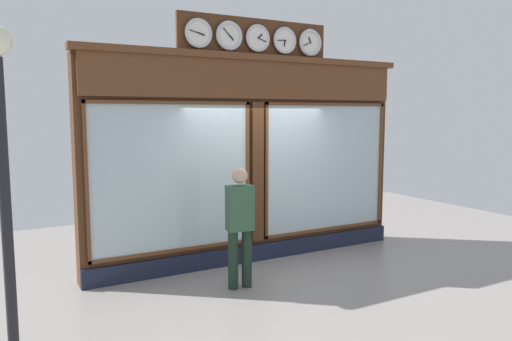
# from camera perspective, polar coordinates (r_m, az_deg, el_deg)

# --- Properties ---
(ground_plane) EXTENTS (14.00, 14.00, 0.00)m
(ground_plane) POSITION_cam_1_polar(r_m,az_deg,el_deg) (6.09, 13.53, -16.92)
(ground_plane) COLOR gray
(shop_facade) EXTENTS (5.65, 0.42, 3.89)m
(shop_facade) POSITION_cam_1_polar(r_m,az_deg,el_deg) (8.01, -0.43, 1.63)
(shop_facade) COLOR #4C2B16
(shop_facade) RESTS_ON ground_plane
(pedestrian) EXTENTS (0.39, 0.27, 1.69)m
(pedestrian) POSITION_cam_1_polar(r_m,az_deg,el_deg) (6.77, -1.89, -6.04)
(pedestrian) COLOR #1C2F21
(pedestrian) RESTS_ON ground_plane
(street_lamp) EXTENTS (0.28, 0.28, 3.19)m
(street_lamp) POSITION_cam_1_polar(r_m,az_deg,el_deg) (4.98, -27.47, 2.75)
(street_lamp) COLOR black
(street_lamp) RESTS_ON ground_plane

